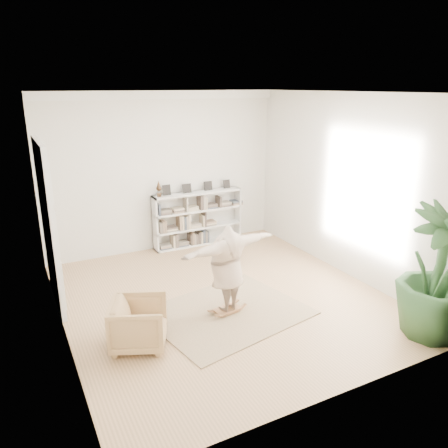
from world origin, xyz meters
name	(u,v)px	position (x,y,z in m)	size (l,w,h in m)	color
floor	(223,297)	(0.00, 0.00, 0.00)	(6.00, 6.00, 0.00)	#9F7B52
room_shell	(161,95)	(0.00, 2.94, 3.51)	(6.00, 6.00, 6.00)	silver
doors	(49,226)	(-2.70, 1.30, 1.40)	(0.09, 1.78, 2.92)	white
bookshelf	(198,219)	(0.74, 2.82, 0.64)	(2.20, 0.35, 1.64)	silver
armchair	(139,323)	(-1.81, -0.80, 0.37)	(0.78, 0.80, 0.73)	tan
rug	(227,312)	(-0.20, -0.53, 0.01)	(2.50, 2.00, 0.02)	tan
rocker_board	(227,310)	(-0.20, -0.53, 0.06)	(0.50, 0.35, 0.10)	brown
person	(227,266)	(-0.20, -0.53, 0.87)	(1.85, 0.50, 1.50)	#BDA38E
houseplant	(438,273)	(2.30, -2.55, 1.03)	(1.16, 1.16, 2.07)	#284D26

